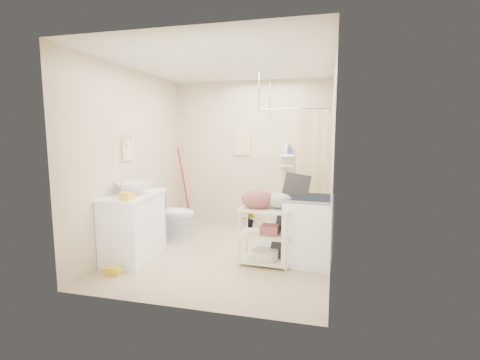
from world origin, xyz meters
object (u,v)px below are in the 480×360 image
object	(u,v)px
vanity	(133,226)
laundry_rack	(266,231)
washing_machine	(309,230)
toilet	(172,214)

from	to	relation	value
vanity	laundry_rack	size ratio (longest dim) A/B	1.11
washing_machine	vanity	bearing A→B (deg)	-166.87
washing_machine	laundry_rack	size ratio (longest dim) A/B	0.98
laundry_rack	vanity	bearing A→B (deg)	-170.05
vanity	washing_machine	bearing A→B (deg)	6.41
toilet	washing_machine	size ratio (longest dim) A/B	0.90
washing_machine	laundry_rack	xyz separation A→B (m)	(-0.53, -0.20, 0.01)
vanity	toilet	size ratio (longest dim) A/B	1.25
vanity	laundry_rack	xyz separation A→B (m)	(1.77, 0.20, 0.01)
vanity	toilet	bearing A→B (deg)	79.47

